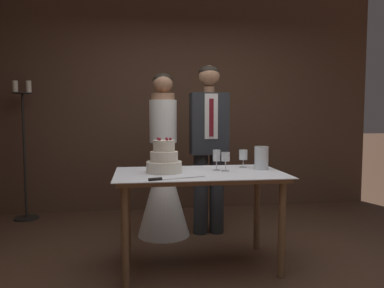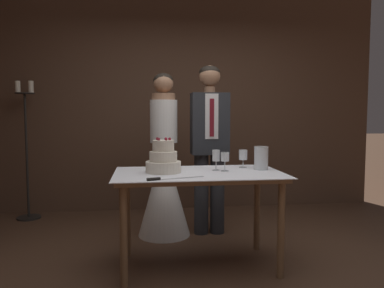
{
  "view_description": "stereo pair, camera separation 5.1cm",
  "coord_description": "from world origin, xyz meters",
  "px_view_note": "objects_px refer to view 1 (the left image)",
  "views": [
    {
      "loc": [
        -0.59,
        -2.73,
        1.26
      ],
      "look_at": [
        -0.1,
        0.68,
        0.99
      ],
      "focal_mm": 35.0,
      "sensor_mm": 36.0,
      "label": 1
    },
    {
      "loc": [
        -0.54,
        -2.74,
        1.26
      ],
      "look_at": [
        -0.1,
        0.68,
        0.99
      ],
      "focal_mm": 35.0,
      "sensor_mm": 36.0,
      "label": 2
    }
  ],
  "objects_px": {
    "cake_knife": "(166,179)",
    "bride": "(163,177)",
    "tiered_cake": "(164,160)",
    "wine_glass_far": "(226,158)",
    "hurricane_candle": "(261,158)",
    "wine_glass_near": "(217,157)",
    "wine_glass_middle": "(243,156)",
    "groom": "(209,140)",
    "candle_stand": "(24,155)",
    "cake_table": "(199,184)"
  },
  "relations": [
    {
      "from": "cake_table",
      "to": "groom",
      "type": "xyz_separation_m",
      "value": [
        0.24,
        0.84,
        0.3
      ]
    },
    {
      "from": "groom",
      "to": "wine_glass_near",
      "type": "bearing_deg",
      "value": -95.82
    },
    {
      "from": "tiered_cake",
      "to": "wine_glass_far",
      "type": "relative_size",
      "value": 1.81
    },
    {
      "from": "tiered_cake",
      "to": "bride",
      "type": "xyz_separation_m",
      "value": [
        0.05,
        0.8,
        -0.28
      ]
    },
    {
      "from": "wine_glass_middle",
      "to": "candle_stand",
      "type": "relative_size",
      "value": 0.1
    },
    {
      "from": "hurricane_candle",
      "to": "bride",
      "type": "relative_size",
      "value": 0.12
    },
    {
      "from": "candle_stand",
      "to": "tiered_cake",
      "type": "bearing_deg",
      "value": -46.47
    },
    {
      "from": "wine_glass_near",
      "to": "hurricane_candle",
      "type": "height_order",
      "value": "hurricane_candle"
    },
    {
      "from": "wine_glass_far",
      "to": "candle_stand",
      "type": "bearing_deg",
      "value": 141.47
    },
    {
      "from": "wine_glass_middle",
      "to": "candle_stand",
      "type": "distance_m",
      "value": 2.7
    },
    {
      "from": "cake_table",
      "to": "cake_knife",
      "type": "distance_m",
      "value": 0.44
    },
    {
      "from": "cake_table",
      "to": "bride",
      "type": "distance_m",
      "value": 0.88
    },
    {
      "from": "wine_glass_middle",
      "to": "bride",
      "type": "bearing_deg",
      "value": 137.07
    },
    {
      "from": "cake_knife",
      "to": "groom",
      "type": "height_order",
      "value": "groom"
    },
    {
      "from": "cake_knife",
      "to": "candle_stand",
      "type": "distance_m",
      "value": 2.51
    },
    {
      "from": "tiered_cake",
      "to": "wine_glass_far",
      "type": "distance_m",
      "value": 0.51
    },
    {
      "from": "cake_table",
      "to": "cake_knife",
      "type": "bearing_deg",
      "value": -133.37
    },
    {
      "from": "groom",
      "to": "candle_stand",
      "type": "relative_size",
      "value": 1.07
    },
    {
      "from": "cake_knife",
      "to": "bride",
      "type": "relative_size",
      "value": 0.26
    },
    {
      "from": "wine_glass_near",
      "to": "bride",
      "type": "bearing_deg",
      "value": 117.95
    },
    {
      "from": "wine_glass_far",
      "to": "hurricane_candle",
      "type": "height_order",
      "value": "hurricane_candle"
    },
    {
      "from": "wine_glass_middle",
      "to": "candle_stand",
      "type": "xyz_separation_m",
      "value": [
        -2.27,
        1.45,
        -0.11
      ]
    },
    {
      "from": "cake_table",
      "to": "bride",
      "type": "relative_size",
      "value": 0.82
    },
    {
      "from": "wine_glass_near",
      "to": "hurricane_candle",
      "type": "distance_m",
      "value": 0.39
    },
    {
      "from": "cake_knife",
      "to": "bride",
      "type": "xyz_separation_m",
      "value": [
        0.05,
        1.15,
        -0.18
      ]
    },
    {
      "from": "wine_glass_middle",
      "to": "wine_glass_far",
      "type": "distance_m",
      "value": 0.28
    },
    {
      "from": "bride",
      "to": "groom",
      "type": "height_order",
      "value": "groom"
    },
    {
      "from": "cake_table",
      "to": "cake_knife",
      "type": "height_order",
      "value": "cake_knife"
    },
    {
      "from": "cake_knife",
      "to": "wine_glass_near",
      "type": "relative_size",
      "value": 2.49
    },
    {
      "from": "wine_glass_near",
      "to": "groom",
      "type": "relative_size",
      "value": 0.1
    },
    {
      "from": "wine_glass_middle",
      "to": "hurricane_candle",
      "type": "height_order",
      "value": "hurricane_candle"
    },
    {
      "from": "wine_glass_middle",
      "to": "bride",
      "type": "distance_m",
      "value": 0.96
    },
    {
      "from": "wine_glass_near",
      "to": "cake_knife",
      "type": "bearing_deg",
      "value": -139.08
    },
    {
      "from": "cake_knife",
      "to": "hurricane_candle",
      "type": "bearing_deg",
      "value": 7.26
    },
    {
      "from": "wine_glass_middle",
      "to": "hurricane_candle",
      "type": "xyz_separation_m",
      "value": [
        0.12,
        -0.13,
        -0.01
      ]
    },
    {
      "from": "wine_glass_far",
      "to": "bride",
      "type": "height_order",
      "value": "bride"
    },
    {
      "from": "tiered_cake",
      "to": "cake_knife",
      "type": "xyz_separation_m",
      "value": [
        -0.01,
        -0.35,
        -0.1
      ]
    },
    {
      "from": "hurricane_candle",
      "to": "groom",
      "type": "xyz_separation_m",
      "value": [
        -0.32,
        0.76,
        0.11
      ]
    },
    {
      "from": "wine_glass_near",
      "to": "bride",
      "type": "distance_m",
      "value": 0.9
    },
    {
      "from": "candle_stand",
      "to": "wine_glass_middle",
      "type": "bearing_deg",
      "value": -32.68
    },
    {
      "from": "wine_glass_middle",
      "to": "groom",
      "type": "xyz_separation_m",
      "value": [
        -0.19,
        0.62,
        0.1
      ]
    },
    {
      "from": "wine_glass_middle",
      "to": "wine_glass_far",
      "type": "bearing_deg",
      "value": -137.67
    },
    {
      "from": "hurricane_candle",
      "to": "bride",
      "type": "distance_m",
      "value": 1.13
    },
    {
      "from": "hurricane_candle",
      "to": "cake_knife",
      "type": "bearing_deg",
      "value": -155.2
    },
    {
      "from": "cake_table",
      "to": "wine_glass_middle",
      "type": "distance_m",
      "value": 0.52
    },
    {
      "from": "groom",
      "to": "candle_stand",
      "type": "xyz_separation_m",
      "value": [
        -2.08,
        0.83,
        -0.22
      ]
    },
    {
      "from": "wine_glass_middle",
      "to": "candle_stand",
      "type": "bearing_deg",
      "value": 147.32
    },
    {
      "from": "tiered_cake",
      "to": "hurricane_candle",
      "type": "xyz_separation_m",
      "value": [
        0.84,
        0.04,
        -0.01
      ]
    },
    {
      "from": "wine_glass_middle",
      "to": "bride",
      "type": "height_order",
      "value": "bride"
    },
    {
      "from": "wine_glass_near",
      "to": "bride",
      "type": "height_order",
      "value": "bride"
    }
  ]
}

